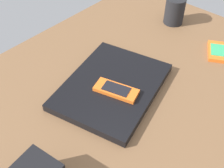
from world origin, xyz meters
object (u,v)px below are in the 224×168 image
at_px(cell_phone_on_desk, 218,51).
at_px(pen_cup, 175,11).
at_px(cell_phone_on_laptop, 116,90).
at_px(laptop_closed, 112,86).

bearing_deg(cell_phone_on_desk, pen_cup, 73.67).
relative_size(cell_phone_on_laptop, cell_phone_on_desk, 1.07).
relative_size(cell_phone_on_laptop, pen_cup, 1.33).
height_order(cell_phone_on_desk, pen_cup, pen_cup).
xyz_separation_m(cell_phone_on_laptop, cell_phone_on_desk, (0.37, -0.12, -0.02)).
distance_m(laptop_closed, pen_cup, 0.42).
distance_m(laptop_closed, cell_phone_on_laptop, 0.04).
relative_size(laptop_closed, cell_phone_on_desk, 2.64).
bearing_deg(laptop_closed, pen_cup, -4.33).
distance_m(cell_phone_on_laptop, pen_cup, 0.44).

